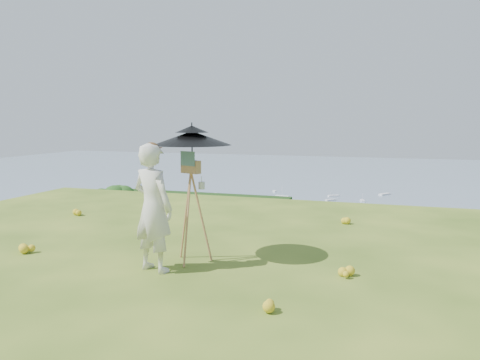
% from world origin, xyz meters
% --- Properties ---
extents(ground, '(14.00, 14.00, 0.00)m').
position_xyz_m(ground, '(0.00, 0.00, 0.00)').
color(ground, '#3E601B').
rests_on(ground, ground).
extents(shoreline_tier, '(170.00, 28.00, 8.00)m').
position_xyz_m(shoreline_tier, '(0.00, 75.00, -36.00)').
color(shoreline_tier, slate).
rests_on(shoreline_tier, bay_water).
extents(bay_water, '(700.00, 700.00, 0.00)m').
position_xyz_m(bay_water, '(0.00, 240.00, -34.00)').
color(bay_water, slate).
rests_on(bay_water, ground).
extents(peninsula, '(90.00, 60.00, 12.00)m').
position_xyz_m(peninsula, '(-75.00, 155.00, -29.00)').
color(peninsula, black).
rests_on(peninsula, bay_water).
extents(slope_trees, '(110.00, 50.00, 6.00)m').
position_xyz_m(slope_trees, '(0.00, 35.00, -15.00)').
color(slope_trees, '#295118').
rests_on(slope_trees, forest_slope).
extents(harbor_town, '(110.00, 22.00, 5.00)m').
position_xyz_m(harbor_town, '(0.00, 75.00, -29.50)').
color(harbor_town, white).
rests_on(harbor_town, shoreline_tier).
extents(moored_boats, '(140.00, 140.00, 0.70)m').
position_xyz_m(moored_boats, '(-12.50, 161.00, -33.65)').
color(moored_boats, white).
rests_on(moored_boats, bay_water).
extents(wildflowers, '(10.00, 10.50, 0.12)m').
position_xyz_m(wildflowers, '(0.00, 0.25, 0.06)').
color(wildflowers, gold).
rests_on(wildflowers, ground).
extents(painter, '(0.71, 0.57, 1.71)m').
position_xyz_m(painter, '(-0.71, 0.88, 0.86)').
color(painter, silver).
rests_on(painter, ground).
extents(field_easel, '(0.77, 0.77, 1.58)m').
position_xyz_m(field_easel, '(-0.39, 1.40, 0.79)').
color(field_easel, '#AB6B47').
rests_on(field_easel, ground).
extents(sun_umbrella, '(1.46, 1.46, 0.67)m').
position_xyz_m(sun_umbrella, '(-0.38, 1.42, 1.64)').
color(sun_umbrella, black).
rests_on(sun_umbrella, field_easel).
extents(painter_cap, '(0.28, 0.31, 0.10)m').
position_xyz_m(painter_cap, '(-0.71, 0.88, 1.66)').
color(painter_cap, '#C56C6E').
rests_on(painter_cap, painter).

